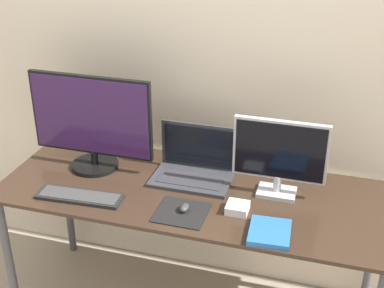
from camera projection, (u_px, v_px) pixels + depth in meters
The scene contains 10 objects.
wall_back at pixel (217, 60), 2.61m from camera, with size 7.00×0.05×2.50m.
desk at pixel (193, 204), 2.52m from camera, with size 1.81×0.69×0.75m.
monitor_left at pixel (91, 122), 2.58m from camera, with size 0.62×0.23×0.48m.
monitor_right at pixel (280, 156), 2.36m from camera, with size 0.42×0.12×0.37m.
laptop at pixel (195, 165), 2.57m from camera, with size 0.38×0.24×0.25m.
keyboard at pixel (80, 196), 2.42m from camera, with size 0.40×0.14×0.02m.
mousepad at pixel (181, 212), 2.31m from camera, with size 0.22×0.21×0.00m.
mouse at pixel (184, 208), 2.31m from camera, with size 0.04×0.06×0.03m.
book at pixel (270, 232), 2.17m from camera, with size 0.18×0.20×0.02m.
power_brick at pixel (237, 208), 2.31m from camera, with size 0.09×0.09×0.04m.
Camera 1 is at (0.60, -1.69, 2.05)m, focal length 50.00 mm.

